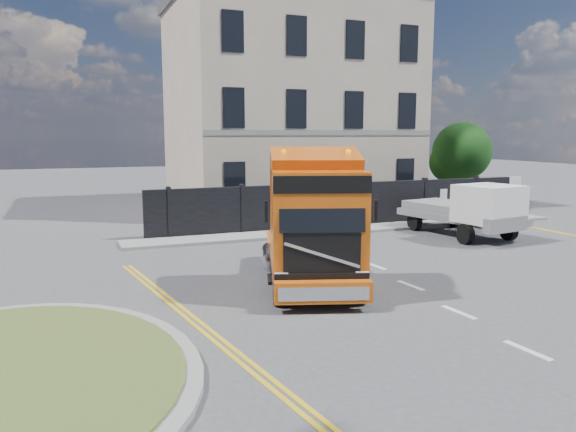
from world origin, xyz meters
name	(u,v)px	position (x,y,z in m)	size (l,w,h in m)	color
ground	(307,293)	(0.00, 0.00, 0.00)	(120.00, 120.00, 0.00)	#424244
hoarding_fence	(360,204)	(6.55, 9.00, 1.00)	(18.80, 0.25, 2.00)	black
georgian_building	(287,104)	(6.00, 16.50, 5.77)	(12.30, 10.30, 12.80)	beige
tree	(459,154)	(14.38, 12.10, 3.05)	(3.20, 3.20, 4.80)	#382619
pavement_far	(358,229)	(6.00, 8.10, 0.06)	(20.00, 1.60, 0.12)	gray
truck	(314,229)	(0.33, 0.30, 1.64)	(4.09, 6.53, 3.67)	black
flatbed_pickup	(477,210)	(9.29, 4.48, 1.19)	(2.92, 5.60, 2.21)	slate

